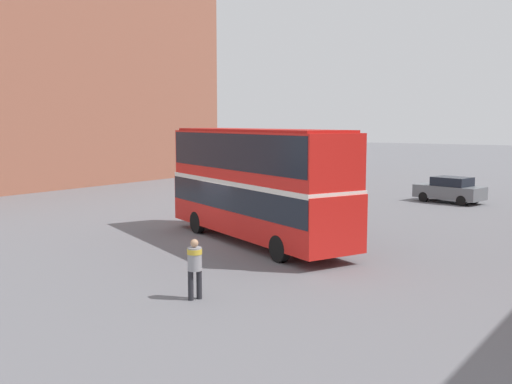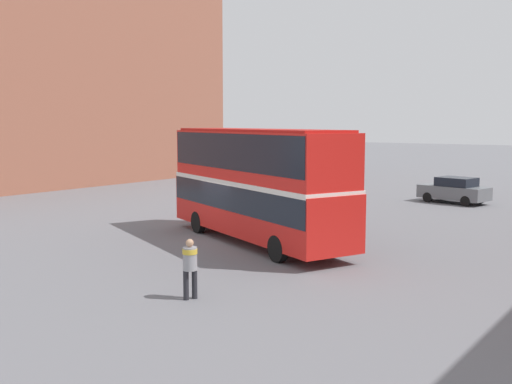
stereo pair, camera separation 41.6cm
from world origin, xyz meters
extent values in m
plane|color=slate|center=(0.00, 0.00, 0.00)|extent=(240.00, 240.00, 0.00)
cube|color=#935642|center=(-26.70, 9.25, 8.83)|extent=(9.94, 34.13, 17.66)
cube|color=red|center=(1.64, 0.31, 1.48)|extent=(11.05, 6.59, 2.12)
cube|color=red|center=(1.64, 0.31, 3.61)|extent=(10.87, 6.45, 2.14)
cube|color=black|center=(1.64, 0.31, 1.96)|extent=(10.96, 6.57, 1.04)
cube|color=black|center=(1.64, 0.31, 3.87)|extent=(10.73, 6.42, 1.46)
cube|color=silver|center=(1.64, 0.31, 2.57)|extent=(10.96, 6.57, 0.20)
cube|color=#B11A15|center=(1.64, 0.31, 4.73)|extent=(10.35, 6.10, 0.10)
cylinder|color=black|center=(5.30, 0.02, 0.50)|extent=(1.03, 0.66, 0.99)
cylinder|color=black|center=(4.42, -2.10, 0.50)|extent=(1.03, 0.66, 0.99)
cylinder|color=black|center=(-0.93, 2.64, 0.50)|extent=(1.03, 0.66, 0.99)
cylinder|color=black|center=(-1.82, 0.53, 0.50)|extent=(1.03, 0.66, 0.99)
cylinder|color=#232328|center=(4.94, -7.49, 0.42)|extent=(0.16, 0.16, 0.85)
cylinder|color=#232328|center=(5.04, -7.24, 0.42)|extent=(0.16, 0.16, 0.85)
cylinder|color=gray|center=(4.99, -7.36, 1.19)|extent=(0.54, 0.54, 0.67)
cylinder|color=gold|center=(4.99, -7.36, 1.40)|extent=(0.57, 0.57, 0.15)
sphere|color=tan|center=(4.99, -7.36, 1.64)|extent=(0.23, 0.23, 0.23)
cube|color=slate|center=(4.19, 17.77, 0.67)|extent=(4.46, 2.66, 0.81)
cube|color=black|center=(4.36, 17.74, 1.36)|extent=(2.46, 2.09, 0.56)
cylinder|color=black|center=(2.76, 17.17, 0.32)|extent=(0.66, 0.34, 0.63)
cylinder|color=black|center=(3.09, 18.86, 0.32)|extent=(0.66, 0.34, 0.63)
cylinder|color=black|center=(5.30, 16.68, 0.32)|extent=(0.66, 0.34, 0.63)
cylinder|color=black|center=(5.63, 18.36, 0.32)|extent=(0.66, 0.34, 0.63)
camera|label=1|loc=(16.14, -19.91, 5.05)|focal=42.00mm
camera|label=2|loc=(16.47, -19.67, 5.05)|focal=42.00mm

